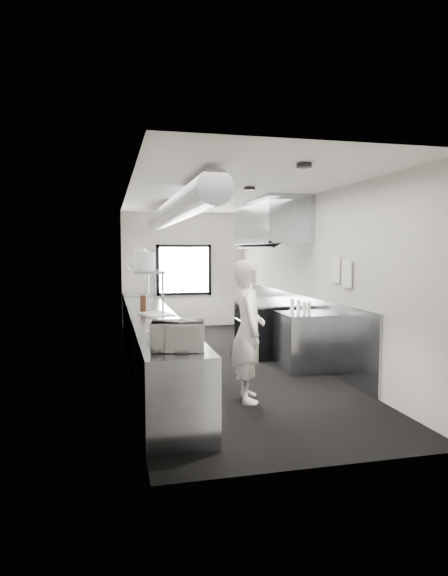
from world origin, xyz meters
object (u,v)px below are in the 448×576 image
plate_stack_a (147,261)px  squeeze_bottle_d (298,307)px  plate_stack_d (140,258)px  squeeze_bottle_c (299,307)px  prep_counter (154,345)px  knife_block (144,302)px  pass_shelf (143,270)px  range (266,327)px  plate_stack_c (143,259)px  exhaust_hood (270,223)px  line_cook (248,331)px  deli_tub_a (159,341)px  cutting_board (156,314)px  bottle_station (301,341)px  deli_tub_b (152,335)px  squeeze_bottle_a (309,309)px  small_plate (169,326)px  microwave (178,336)px  plate_stack_b (142,261)px  squeeze_bottle_e (292,305)px  squeeze_bottle_b (304,308)px  far_work_table (139,314)px

plate_stack_a → squeeze_bottle_d: 2.55m
plate_stack_d → squeeze_bottle_c: bearing=-45.4°
prep_counter → knife_block: size_ratio=26.10×
pass_shelf → plate_stack_a: (0.00, -0.84, 0.18)m
range → plate_stack_c: (-2.24, 0.35, 1.25)m
exhaust_hood → squeeze_bottle_c: 1.97m
line_cook → deli_tub_a: 1.42m
cutting_board → range: bearing=26.2°
prep_counter → exhaust_hood: bearing=28.1°
prep_counter → knife_block: knife_block is taller
bottle_station → deli_tub_b: deli_tub_b is taller
deli_tub_a → squeeze_bottle_a: size_ratio=0.66×
small_plate → plate_stack_d: bearing=92.7°
microwave → deli_tub_a: size_ratio=3.66×
plate_stack_b → small_plate: bearing=-85.7°
squeeze_bottle_c → squeeze_bottle_e: (0.01, 0.29, -0.01)m
knife_block → plate_stack_a: bearing=-71.0°
plate_stack_d → squeeze_bottle_b: 3.52m
range → deli_tub_a: (-2.34, -3.51, 0.48)m
exhaust_hood → plate_stack_b: 2.42m
deli_tub_a → squeeze_bottle_a: squeeze_bottle_a is taller
line_cook → plate_stack_c: plate_stack_c is taller
squeeze_bottle_e → plate_stack_c: bearing=147.8°
microwave → deli_tub_a: microwave is taller
bottle_station → knife_block: knife_block is taller
microwave → squeeze_bottle_d: size_ratio=2.88×
bottle_station → microwave: 3.34m
range → far_work_table: bearing=131.2°
deli_tub_b → plate_stack_b: size_ratio=0.50×
cutting_board → squeeze_bottle_d: (2.23, -0.25, 0.07)m
prep_counter → squeeze_bottle_b: size_ratio=31.45×
exhaust_hood → squeeze_bottle_d: 1.91m
pass_shelf → small_plate: (0.13, -2.59, -0.63)m
plate_stack_c → plate_stack_d: 0.60m
pass_shelf → plate_stack_d: size_ratio=8.71×
plate_stack_d → squeeze_bottle_c: (2.31, -2.34, -0.74)m
far_work_table → plate_stack_a: 3.29m
small_plate → plate_stack_b: size_ratio=0.59×
prep_counter → plate_stack_d: (-0.06, 2.15, 1.29)m
pass_shelf → squeeze_bottle_a: size_ratio=15.01×
pass_shelf → cutting_board: (0.09, -1.35, -0.63)m
plate_stack_b → plate_stack_d: (0.02, 0.95, 0.03)m
deli_tub_b → plate_stack_d: 4.17m
range → plate_stack_c: plate_stack_c is taller
range → deli_tub_a: bearing=-123.7°
plate_stack_b → squeeze_bottle_b: (2.34, -1.59, -0.71)m
far_work_table → squeeze_bottle_d: 4.46m
squeeze_bottle_b → small_plate: bearing=-162.1°
range → squeeze_bottle_a: (0.10, -1.70, 0.53)m
exhaust_hood → plate_stack_c: exhaust_hood is taller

